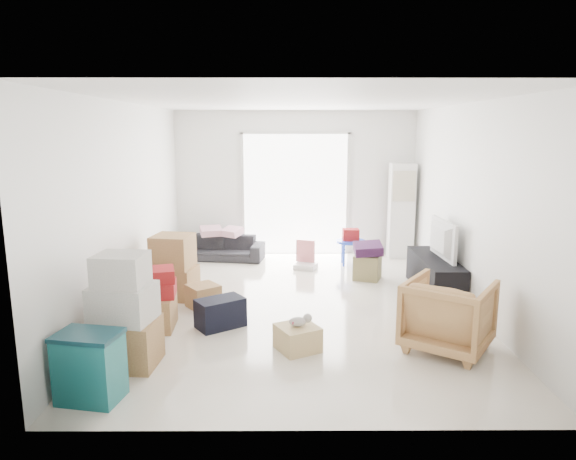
# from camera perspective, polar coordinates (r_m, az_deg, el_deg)

# --- Properties ---
(room_shell) EXTENTS (4.98, 6.48, 3.18)m
(room_shell) POSITION_cam_1_polar(r_m,az_deg,el_deg) (6.76, 1.30, 2.60)
(room_shell) COLOR white
(room_shell) RESTS_ON ground
(sliding_door) EXTENTS (2.10, 0.04, 2.33)m
(sliding_door) POSITION_cam_1_polar(r_m,az_deg,el_deg) (9.73, 0.82, 4.57)
(sliding_door) COLOR white
(sliding_door) RESTS_ON room_shell
(ac_tower) EXTENTS (0.45, 0.30, 1.75)m
(ac_tower) POSITION_cam_1_polar(r_m,az_deg,el_deg) (9.69, 12.46, 2.08)
(ac_tower) COLOR white
(ac_tower) RESTS_ON room_shell
(tv_console) EXTENTS (0.47, 1.56, 0.52)m
(tv_console) POSITION_cam_1_polar(r_m,az_deg,el_deg) (7.83, 16.00, -4.82)
(tv_console) COLOR black
(tv_console) RESTS_ON room_shell
(television) EXTENTS (0.60, 0.99, 0.13)m
(television) POSITION_cam_1_polar(r_m,az_deg,el_deg) (7.75, 16.13, -2.52)
(television) COLOR black
(television) RESTS_ON tv_console
(sofa) EXTENTS (1.53, 0.64, 0.58)m
(sofa) POSITION_cam_1_polar(r_m,az_deg,el_deg) (9.49, -7.25, -1.54)
(sofa) COLOR #29292F
(sofa) RESTS_ON room_shell
(pillow_left) EXTENTS (0.47, 0.42, 0.13)m
(pillow_left) POSITION_cam_1_polar(r_m,az_deg,el_deg) (9.49, -8.57, 0.61)
(pillow_left) COLOR #D49BAC
(pillow_left) RESTS_ON sofa
(pillow_right) EXTENTS (0.47, 0.45, 0.13)m
(pillow_right) POSITION_cam_1_polar(r_m,az_deg,el_deg) (9.38, -6.25, 0.54)
(pillow_right) COLOR #D49BAC
(pillow_right) RESTS_ON sofa
(armchair) EXTENTS (1.13, 1.12, 0.86)m
(armchair) POSITION_cam_1_polar(r_m,az_deg,el_deg) (5.83, 17.41, -8.63)
(armchair) COLOR tan
(armchair) RESTS_ON room_shell
(storage_bins) EXTENTS (0.61, 0.48, 0.63)m
(storage_bins) POSITION_cam_1_polar(r_m,az_deg,el_deg) (4.95, -21.17, -13.96)
(storage_bins) COLOR #166567
(storage_bins) RESTS_ON room_shell
(box_stack_a) EXTENTS (0.67, 0.58, 1.16)m
(box_stack_a) POSITION_cam_1_polar(r_m,az_deg,el_deg) (5.44, -17.75, -9.11)
(box_stack_a) COLOR #A6854B
(box_stack_a) RESTS_ON room_shell
(box_stack_b) EXTENTS (0.65, 0.57, 0.73)m
(box_stack_b) POSITION_cam_1_polar(r_m,az_deg,el_deg) (6.39, -15.03, -7.61)
(box_stack_b) COLOR #A6854B
(box_stack_b) RESTS_ON room_shell
(box_stack_c) EXTENTS (0.69, 0.61, 0.90)m
(box_stack_c) POSITION_cam_1_polar(r_m,az_deg,el_deg) (7.44, -12.60, -4.06)
(box_stack_c) COLOR #A6854B
(box_stack_c) RESTS_ON room_shell
(loose_box) EXTENTS (0.52, 0.52, 0.31)m
(loose_box) POSITION_cam_1_polar(r_m,az_deg,el_deg) (7.03, -9.39, -7.26)
(loose_box) COLOR #A6854B
(loose_box) RESTS_ON room_shell
(duffel_bag) EXTENTS (0.65, 0.59, 0.35)m
(duffel_bag) POSITION_cam_1_polar(r_m,az_deg,el_deg) (6.32, -7.53, -9.11)
(duffel_bag) COLOR black
(duffel_bag) RESTS_ON room_shell
(ottoman) EXTENTS (0.51, 0.51, 0.39)m
(ottoman) POSITION_cam_1_polar(r_m,az_deg,el_deg) (8.29, 8.81, -4.09)
(ottoman) COLOR #8B7E50
(ottoman) RESTS_ON room_shell
(blanket) EXTENTS (0.44, 0.44, 0.14)m
(blanket) POSITION_cam_1_polar(r_m,az_deg,el_deg) (8.23, 8.87, -2.30)
(blanket) COLOR #3B1A41
(blanket) RESTS_ON ottoman
(kids_table) EXTENTS (0.51, 0.51, 0.64)m
(kids_table) POSITION_cam_1_polar(r_m,az_deg,el_deg) (9.07, 6.96, -1.03)
(kids_table) COLOR blue
(kids_table) RESTS_ON room_shell
(toy_walker) EXTENTS (0.44, 0.41, 0.47)m
(toy_walker) POSITION_cam_1_polar(r_m,az_deg,el_deg) (8.86, 1.97, -3.41)
(toy_walker) COLOR silver
(toy_walker) RESTS_ON room_shell
(wood_crate) EXTENTS (0.55, 0.55, 0.27)m
(wood_crate) POSITION_cam_1_polar(r_m,az_deg,el_deg) (5.67, 1.07, -11.90)
(wood_crate) COLOR tan
(wood_crate) RESTS_ON room_shell
(plush_bunny) EXTENTS (0.25, 0.14, 0.13)m
(plush_bunny) POSITION_cam_1_polar(r_m,az_deg,el_deg) (5.60, 1.36, -10.05)
(plush_bunny) COLOR #B2ADA8
(plush_bunny) RESTS_ON wood_crate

